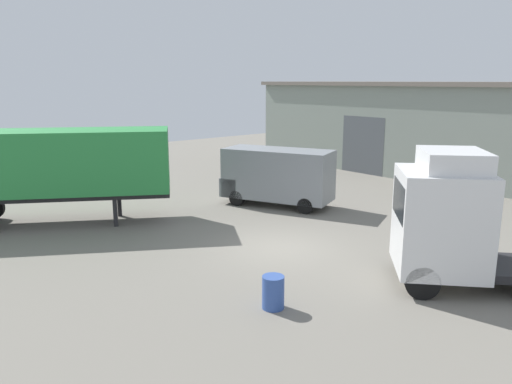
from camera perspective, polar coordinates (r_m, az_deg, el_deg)
ground_plane at (r=17.84m, az=2.70°, el=-6.39°), size 60.00×60.00×0.00m
warehouse_building at (r=32.17m, az=27.05°, el=6.02°), size 33.60×8.55×5.74m
tractor_unit_white at (r=15.26m, az=22.14°, el=-3.38°), size 6.42×6.09×3.94m
container_trailer_green at (r=21.86m, az=-22.42°, el=2.92°), size 6.97×9.26×3.87m
delivery_van_grey at (r=23.53m, az=2.19°, el=1.94°), size 5.53×3.90×2.68m
oil_drum at (r=13.20m, az=1.97°, el=-11.38°), size 0.58×0.58×0.88m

